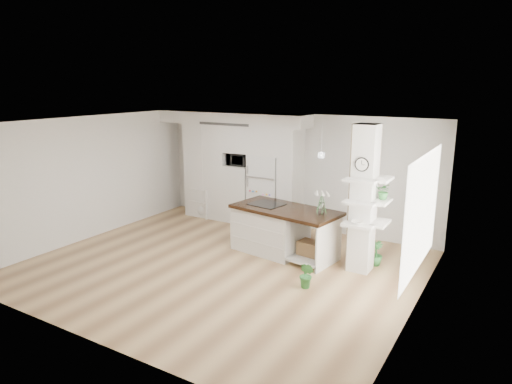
% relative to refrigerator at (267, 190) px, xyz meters
% --- Properties ---
extents(floor, '(7.00, 6.00, 0.01)m').
position_rel_refrigerator_xyz_m(floor, '(0.53, -2.68, -0.88)').
color(floor, tan).
rests_on(floor, ground).
extents(room, '(7.04, 6.04, 2.72)m').
position_rel_refrigerator_xyz_m(room, '(0.53, -2.68, 0.98)').
color(room, white).
rests_on(room, ground).
extents(cabinet_wall, '(4.00, 0.71, 2.70)m').
position_rel_refrigerator_xyz_m(cabinet_wall, '(-0.92, -0.01, 0.63)').
color(cabinet_wall, white).
rests_on(cabinet_wall, floor).
extents(refrigerator, '(0.78, 0.69, 1.75)m').
position_rel_refrigerator_xyz_m(refrigerator, '(0.00, 0.00, 0.00)').
color(refrigerator, white).
rests_on(refrigerator, floor).
extents(column, '(0.69, 0.90, 2.70)m').
position_rel_refrigerator_xyz_m(column, '(2.90, -1.55, 0.48)').
color(column, silver).
rests_on(column, floor).
extents(window, '(0.00, 2.40, 2.40)m').
position_rel_refrigerator_xyz_m(window, '(4.00, -2.38, 0.62)').
color(window, white).
rests_on(window, room).
extents(pendant_light, '(0.12, 0.12, 0.10)m').
position_rel_refrigerator_xyz_m(pendant_light, '(2.23, -2.53, 1.24)').
color(pendant_light, white).
rests_on(pendant_light, room).
extents(kitchen_island, '(2.28, 1.33, 1.54)m').
position_rel_refrigerator_xyz_m(kitchen_island, '(1.03, -1.47, -0.37)').
color(kitchen_island, white).
rests_on(kitchen_island, floor).
extents(bookshelf, '(0.67, 0.44, 0.75)m').
position_rel_refrigerator_xyz_m(bookshelf, '(-1.81, -0.19, -0.55)').
color(bookshelf, white).
rests_on(bookshelf, floor).
extents(floor_plant_a, '(0.32, 0.29, 0.48)m').
position_rel_refrigerator_xyz_m(floor_plant_a, '(2.30, -2.72, -0.64)').
color(floor_plant_a, '#327D37').
rests_on(floor_plant_a, floor).
extents(floor_plant_b, '(0.34, 0.34, 0.47)m').
position_rel_refrigerator_xyz_m(floor_plant_b, '(3.00, -1.12, -0.64)').
color(floor_plant_b, '#327D37').
rests_on(floor_plant_b, floor).
extents(microwave, '(0.54, 0.37, 0.30)m').
position_rel_refrigerator_xyz_m(microwave, '(-0.75, -0.06, 0.69)').
color(microwave, '#2D2D2D').
rests_on(microwave, cabinet_wall).
extents(shelf_plant, '(0.27, 0.23, 0.30)m').
position_rel_refrigerator_xyz_m(shelf_plant, '(3.15, -1.38, 0.65)').
color(shelf_plant, '#327D37').
rests_on(shelf_plant, column).
extents(decor_bowl, '(0.22, 0.22, 0.05)m').
position_rel_refrigerator_xyz_m(decor_bowl, '(2.82, -1.78, 0.13)').
color(decor_bowl, white).
rests_on(decor_bowl, column).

